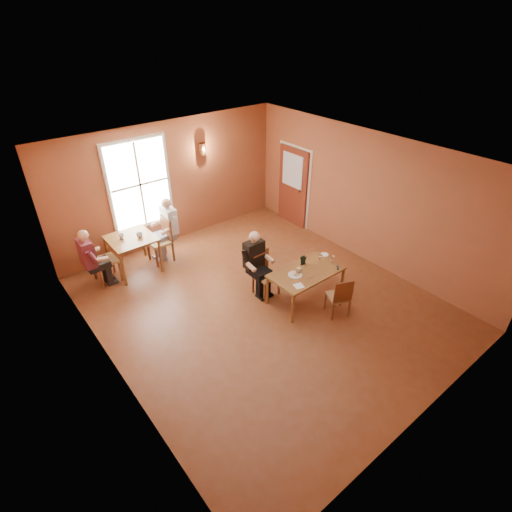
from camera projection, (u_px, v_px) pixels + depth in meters
ground at (262, 303)px, 8.16m from camera, size 6.00×7.00×0.01m
wall_back at (171, 184)px, 9.67m from camera, size 6.00×0.04×3.00m
wall_front at (439, 347)px, 5.05m from camera, size 6.00×0.04×3.00m
wall_left at (103, 305)px, 5.77m from camera, size 0.04×7.00×3.00m
wall_right at (366, 198)px, 8.95m from camera, size 0.04×7.00×3.00m
ceiling at (264, 161)px, 6.56m from camera, size 6.00×7.00×0.04m
window at (140, 185)px, 9.10m from camera, size 1.36×0.10×1.96m
door at (292, 187)px, 10.67m from camera, size 0.12×1.04×2.10m
wall_sconce at (203, 149)px, 9.70m from camera, size 0.16×0.16×0.28m
main_table at (305, 285)px, 8.11m from camera, size 1.47×0.83×0.69m
chair_diner_main at (266, 274)px, 8.20m from camera, size 0.42×0.42×0.96m
diner_main at (267, 267)px, 8.08m from camera, size 0.54×0.54×1.35m
chair_empty at (338, 295)px, 7.68m from camera, size 0.50×0.50×0.86m
plate_food at (295, 275)px, 7.80m from camera, size 0.37×0.37×0.04m
sandwich at (299, 271)px, 7.84m from camera, size 0.10×0.10×0.11m
goblet_a at (320, 258)px, 8.17m from camera, size 0.09×0.09×0.18m
goblet_b at (333, 259)px, 8.13m from camera, size 0.08×0.08×0.18m
menu_stand at (303, 260)px, 8.09m from camera, size 0.11×0.06×0.19m
knife at (311, 278)px, 7.74m from camera, size 0.20×0.02×0.00m
napkin at (299, 286)px, 7.51m from camera, size 0.21×0.21×0.01m
side_plate at (324, 255)px, 8.44m from camera, size 0.23×0.23×0.01m
sunglasses at (338, 268)px, 8.02m from camera, size 0.13×0.12×0.02m
second_table at (134, 254)px, 8.98m from camera, size 0.95×0.95×0.84m
chair_diner_white at (159, 241)px, 9.26m from camera, size 0.47×0.47×1.06m
diner_white at (160, 234)px, 9.19m from camera, size 0.57×0.57×1.42m
chair_diner_maroon at (104, 259)px, 8.57m from camera, size 0.48×0.48×1.08m
diner_maroon at (102, 254)px, 8.48m from camera, size 0.54×0.54×1.35m
cup_a at (140, 235)px, 8.76m from camera, size 0.14×0.14×0.10m
cup_b at (121, 236)px, 8.70m from camera, size 0.12×0.12×0.11m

